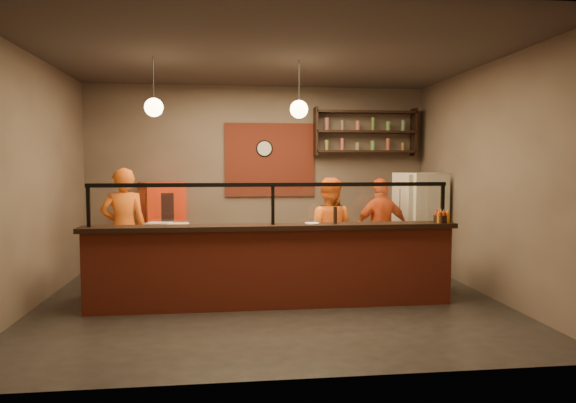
{
  "coord_description": "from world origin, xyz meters",
  "views": [
    {
      "loc": [
        -0.58,
        -6.66,
        1.8
      ],
      "look_at": [
        0.26,
        0.3,
        1.31
      ],
      "focal_mm": 32.0,
      "sensor_mm": 36.0,
      "label": 1
    }
  ],
  "objects": [
    {
      "name": "counter_ledge",
      "position": [
        0.0,
        -0.3,
        1.03
      ],
      "size": [
        4.7,
        0.37,
        0.06
      ],
      "primitive_type": "cube",
      "color": "black",
      "rests_on": "service_counter"
    },
    {
      "name": "cook_right",
      "position": [
        1.84,
        1.1,
        0.8
      ],
      "size": [
        0.99,
        0.55,
        1.6
      ],
      "primitive_type": "imported",
      "rotation": [
        0.0,
        0.0,
        3.31
      ],
      "color": "#E24A15",
      "rests_on": "floor"
    },
    {
      "name": "wall_right",
      "position": [
        3.0,
        0.0,
        1.6
      ],
      "size": [
        0.0,
        5.0,
        5.0
      ],
      "primitive_type": "plane",
      "rotation": [
        1.57,
        0.0,
        -1.57
      ],
      "color": "#6C5C4F",
      "rests_on": "floor"
    },
    {
      "name": "condiment_caddy",
      "position": [
        2.2,
        -0.34,
        1.11
      ],
      "size": [
        0.21,
        0.2,
        0.1
      ],
      "primitive_type": "cube",
      "rotation": [
        0.0,
        0.0,
        0.43
      ],
      "color": "black",
      "rests_on": "counter_ledge"
    },
    {
      "name": "cook_left",
      "position": [
        -2.05,
        0.91,
        0.88
      ],
      "size": [
        0.7,
        0.52,
        1.77
      ],
      "primitive_type": "imported",
      "rotation": [
        0.0,
        0.0,
        3.3
      ],
      "color": "#D35513",
      "rests_on": "floor"
    },
    {
      "name": "pendant_left",
      "position": [
        -1.5,
        0.2,
        2.55
      ],
      "size": [
        0.24,
        0.24,
        0.77
      ],
      "color": "black",
      "rests_on": "ceiling"
    },
    {
      "name": "fridge",
      "position": [
        2.6,
        1.4,
        0.84
      ],
      "size": [
        0.85,
        0.82,
        1.68
      ],
      "primitive_type": "cube",
      "rotation": [
        0.0,
        0.0,
        0.28
      ],
      "color": "beige",
      "rests_on": "floor"
    },
    {
      "name": "pizza_dough",
      "position": [
        -0.32,
        0.26,
        0.91
      ],
      "size": [
        0.64,
        0.64,
        0.01
      ],
      "primitive_type": "cylinder",
      "rotation": [
        0.0,
        0.0,
        -0.38
      ],
      "color": "white",
      "rests_on": "worktop"
    },
    {
      "name": "wall_shelving",
      "position": [
        1.9,
        2.32,
        2.4
      ],
      "size": [
        1.84,
        0.28,
        0.85
      ],
      "color": "black",
      "rests_on": "wall_back"
    },
    {
      "name": "wall_left",
      "position": [
        -3.0,
        0.0,
        1.6
      ],
      "size": [
        0.0,
        5.0,
        5.0
      ],
      "primitive_type": "plane",
      "rotation": [
        1.57,
        0.0,
        1.57
      ],
      "color": "#6C5C4F",
      "rests_on": "floor"
    },
    {
      "name": "pendant_right",
      "position": [
        0.4,
        0.2,
        2.55
      ],
      "size": [
        0.24,
        0.24,
        0.77
      ],
      "color": "black",
      "rests_on": "ceiling"
    },
    {
      "name": "small_plate",
      "position": [
        0.51,
        -0.27,
        1.07
      ],
      "size": [
        0.2,
        0.2,
        0.01
      ],
      "primitive_type": "cylinder",
      "rotation": [
        0.0,
        0.0,
        -0.11
      ],
      "color": "white",
      "rests_on": "counter_ledge"
    },
    {
      "name": "sneeze_guard",
      "position": [
        0.0,
        -0.3,
        1.37
      ],
      "size": [
        4.5,
        0.05,
        0.52
      ],
      "color": "white",
      "rests_on": "counter_ledge"
    },
    {
      "name": "service_counter",
      "position": [
        0.0,
        -0.3,
        0.5
      ],
      "size": [
        4.6,
        0.25,
        1.0
      ],
      "primitive_type": "cube",
      "color": "#993421",
      "rests_on": "floor"
    },
    {
      "name": "worktop",
      "position": [
        0.0,
        0.2,
        0.88
      ],
      "size": [
        4.6,
        0.75,
        0.05
      ],
      "primitive_type": "cube",
      "color": "silver",
      "rests_on": "worktop_cabinet"
    },
    {
      "name": "red_cooler",
      "position": [
        -1.66,
        2.15,
        0.76
      ],
      "size": [
        0.84,
        0.81,
        1.52
      ],
      "primitive_type": "cube",
      "rotation": [
        0.0,
        0.0,
        0.41
      ],
      "color": "red",
      "rests_on": "floor"
    },
    {
      "name": "wall_back",
      "position": [
        0.0,
        2.5,
        1.6
      ],
      "size": [
        6.0,
        0.0,
        6.0
      ],
      "primitive_type": "plane",
      "rotation": [
        1.57,
        0.0,
        0.0
      ],
      "color": "#6C5C4F",
      "rests_on": "floor"
    },
    {
      "name": "worktop_cabinet",
      "position": [
        0.0,
        0.2,
        0.42
      ],
      "size": [
        4.6,
        0.75,
        0.85
      ],
      "primitive_type": "cube",
      "color": "gray",
      "rests_on": "floor"
    },
    {
      "name": "prep_tub_a",
      "position": [
        -1.21,
        0.09,
        0.97
      ],
      "size": [
        0.32,
        0.27,
        0.15
      ],
      "primitive_type": "cube",
      "rotation": [
        0.0,
        0.0,
        0.14
      ],
      "color": "silver",
      "rests_on": "worktop"
    },
    {
      "name": "wall_front",
      "position": [
        0.0,
        -2.5,
        1.6
      ],
      "size": [
        6.0,
        0.0,
        6.0
      ],
      "primitive_type": "plane",
      "rotation": [
        -1.57,
        0.0,
        0.0
      ],
      "color": "#6C5C4F",
      "rests_on": "floor"
    },
    {
      "name": "brick_patch",
      "position": [
        0.2,
        2.47,
        1.9
      ],
      "size": [
        1.6,
        0.04,
        1.3
      ],
      "primitive_type": "cube",
      "color": "#993421",
      "rests_on": "wall_back"
    },
    {
      "name": "rolling_pin",
      "position": [
        -1.23,
        0.15,
        0.93
      ],
      "size": [
        0.35,
        0.25,
        0.06
      ],
      "primitive_type": "cylinder",
      "rotation": [
        0.0,
        1.57,
        0.57
      ],
      "color": "yellow",
      "rests_on": "worktop"
    },
    {
      "name": "prep_tub_b",
      "position": [
        -1.45,
        0.15,
        0.98
      ],
      "size": [
        0.36,
        0.31,
        0.15
      ],
      "primitive_type": "cube",
      "rotation": [
        0.0,
        0.0,
        -0.24
      ],
      "color": "silver",
      "rests_on": "worktop"
    },
    {
      "name": "floor",
      "position": [
        0.0,
        0.0,
        0.0
      ],
      "size": [
        6.0,
        6.0,
        0.0
      ],
      "primitive_type": "plane",
      "color": "black",
      "rests_on": "ground"
    },
    {
      "name": "ceiling",
      "position": [
        0.0,
        0.0,
        3.2
      ],
      "size": [
        6.0,
        6.0,
        0.0
      ],
      "primitive_type": "plane",
      "rotation": [
        3.14,
        0.0,
        0.0
      ],
      "color": "#3B312D",
      "rests_on": "wall_back"
    },
    {
      "name": "pepper_mill",
      "position": [
        0.8,
        -0.3,
        1.17
      ],
      "size": [
        0.05,
        0.05,
        0.22
      ],
      "primitive_type": "cylinder",
      "rotation": [
        0.0,
        0.0,
        -0.14
      ],
      "color": "black",
      "rests_on": "counter_ledge"
    },
    {
      "name": "prep_tub_c",
      "position": [
        -0.99,
        -0.05,
        0.97
      ],
      "size": [
        0.31,
        0.27,
        0.14
      ],
      "primitive_type": "cube",
      "rotation": [
        0.0,
        0.0,
        0.21
      ],
      "color": "silver",
      "rests_on": "worktop"
    },
    {
      "name": "cook_mid",
      "position": [
        0.94,
        0.85,
        0.81
      ],
      "size": [
        0.95,
        0.85,
        1.62
      ],
      "primitive_type": "imported",
      "rotation": [
        0.0,
        0.0,
        2.78
      ],
      "color": "orange",
      "rests_on": "floor"
    },
    {
      "name": "wall_clock",
      "position": [
        0.1,
        2.46,
        2.1
      ],
      "size": [
        0.3,
        0.04,
        0.3
      ],
      "primitive_type": "cylinder",
      "rotation": [
        1.57,
        0.0,
        0.0
      ],
      "color": "black",
      "rests_on": "wall_back"
    }
  ]
}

